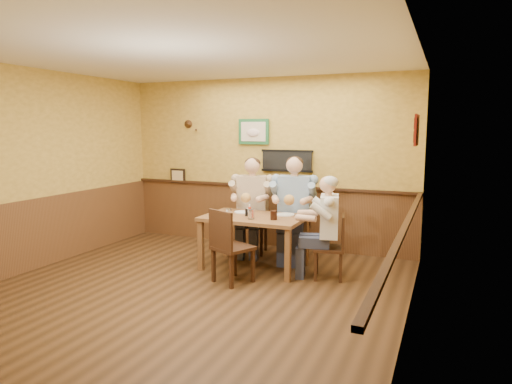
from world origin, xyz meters
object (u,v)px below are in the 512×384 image
chair_right_end (329,247)px  water_glass_mid (251,214)px  diner_tan_shirt (253,211)px  chair_back_right (294,227)px  chair_back_left (253,223)px  pepper_shaker (246,213)px  salt_shaker (248,211)px  diner_white_elder (329,233)px  hot_sauce_bottle (250,211)px  cola_tumbler (274,215)px  dining_table (254,222)px  diner_blue_polo (294,214)px  water_glass_left (229,213)px  chair_near_side (233,246)px

chair_right_end → water_glass_mid: (-1.04, -0.17, 0.39)m
diner_tan_shirt → chair_back_right: bearing=-16.9°
chair_back_left → pepper_shaker: (0.24, -0.77, 0.32)m
salt_shaker → diner_white_elder: bearing=-6.5°
hot_sauce_bottle → water_glass_mid: bearing=-55.5°
salt_shaker → cola_tumbler: bearing=-26.0°
diner_white_elder → salt_shaker: bearing=-109.3°
diner_tan_shirt → pepper_shaker: size_ratio=13.68×
chair_right_end → water_glass_mid: water_glass_mid is taller
dining_table → salt_shaker: 0.22m
water_glass_mid → pepper_shaker: 0.22m
pepper_shaker → water_glass_mid: bearing=-48.5°
pepper_shaker → salt_shaker: bearing=106.7°
cola_tumbler → diner_blue_polo: bearing=87.5°
dining_table → water_glass_mid: bearing=-77.1°
chair_back_right → water_glass_left: bearing=-139.8°
chair_back_right → water_glass_mid: size_ratio=7.34×
cola_tumbler → hot_sauce_bottle: size_ratio=0.73×
diner_blue_polo → water_glass_mid: size_ratio=10.49×
diner_blue_polo → salt_shaker: bearing=-142.9°
diner_tan_shirt → water_glass_mid: size_ratio=10.23×
diner_tan_shirt → salt_shaker: (0.19, -0.62, 0.11)m
dining_table → diner_blue_polo: size_ratio=1.00×
diner_white_elder → cola_tumbler: 0.77m
salt_shaker → pepper_shaker: size_ratio=0.86×
diner_tan_shirt → diner_blue_polo: bearing=-16.9°
chair_back_right → chair_right_end: bearing=-53.4°
pepper_shaker → cola_tumbler: bearing=-11.6°
cola_tumbler → pepper_shaker: bearing=168.4°
chair_right_end → salt_shaker: size_ratio=9.98×
chair_right_end → water_glass_left: water_glass_left is taller
chair_back_left → cola_tumbler: (0.68, -0.86, 0.33)m
chair_right_end → hot_sauce_bottle: 1.18m
chair_right_end → diner_tan_shirt: bearing=-131.0°
chair_back_left → hot_sauce_bottle: size_ratio=5.72×
water_glass_mid → cola_tumbler: 0.31m
diner_tan_shirt → water_glass_mid: (0.38, -0.93, 0.13)m
chair_back_left → chair_near_side: chair_near_side is taller
cola_tumbler → salt_shaker: 0.54m
water_glass_left → water_glass_mid: bearing=-7.3°
chair_right_end → diner_white_elder: (0.00, 0.00, 0.18)m
diner_tan_shirt → cola_tumbler: 1.10m
dining_table → pepper_shaker: bearing=-154.9°
dining_table → diner_blue_polo: (0.38, 0.65, 0.04)m
diner_tan_shirt → diner_blue_polo: size_ratio=0.97×
chair_back_right → pepper_shaker: chair_back_right is taller
chair_near_side → water_glass_mid: size_ratio=7.19×
water_glass_left → chair_right_end: bearing=5.1°
hot_sauce_bottle → diner_blue_polo: bearing=62.4°
chair_right_end → diner_white_elder: diner_white_elder is taller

